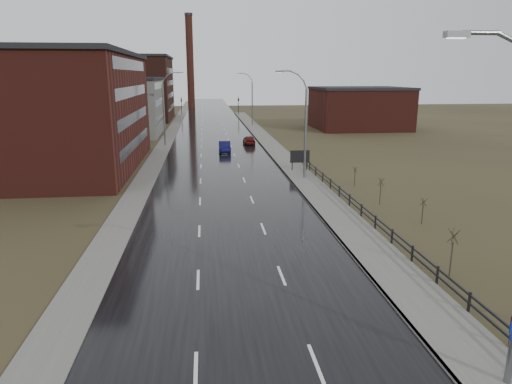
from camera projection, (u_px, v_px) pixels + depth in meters
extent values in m
cube|color=black|center=(216.00, 147.00, 71.24)|extent=(14.00, 300.00, 0.06)
cube|color=#595651|center=(304.00, 180.00, 48.09)|extent=(3.20, 180.00, 0.18)
cube|color=slate|center=(290.00, 181.00, 47.92)|extent=(0.16, 180.00, 0.18)
cube|color=#595651|center=(163.00, 147.00, 70.34)|extent=(2.40, 260.00, 0.12)
cube|color=#471914|center=(37.00, 114.00, 52.92)|extent=(22.00, 28.00, 13.00)
cube|color=black|center=(30.00, 53.00, 51.25)|extent=(22.44, 28.56, 0.50)
cube|color=black|center=(136.00, 142.00, 54.98)|extent=(0.06, 22.40, 1.20)
cube|color=black|center=(134.00, 117.00, 54.23)|extent=(0.06, 22.40, 1.20)
cube|color=black|center=(133.00, 91.00, 53.49)|extent=(0.06, 22.40, 1.20)
cube|color=black|center=(131.00, 65.00, 52.74)|extent=(0.06, 22.40, 1.20)
cube|color=slate|center=(117.00, 107.00, 85.39)|extent=(16.00, 20.00, 10.00)
cube|color=black|center=(115.00, 79.00, 84.08)|extent=(16.32, 20.40, 0.50)
cube|color=black|center=(161.00, 118.00, 86.75)|extent=(0.06, 16.00, 1.20)
cube|color=black|center=(160.00, 102.00, 86.00)|extent=(0.06, 16.00, 1.20)
cube|color=black|center=(159.00, 85.00, 85.26)|extent=(0.06, 16.00, 1.20)
cube|color=#331611|center=(117.00, 89.00, 113.10)|extent=(26.00, 24.00, 15.00)
cube|color=black|center=(115.00, 57.00, 111.18)|extent=(26.52, 24.48, 0.50)
cube|color=black|center=(171.00, 107.00, 115.62)|extent=(0.06, 19.20, 1.20)
cube|color=black|center=(171.00, 95.00, 114.88)|extent=(0.06, 19.20, 1.20)
cube|color=black|center=(170.00, 83.00, 114.13)|extent=(0.06, 19.20, 1.20)
cube|color=black|center=(170.00, 70.00, 113.39)|extent=(0.06, 19.20, 1.20)
cube|color=#471914|center=(359.00, 109.00, 94.71)|extent=(18.00, 16.00, 8.00)
cube|color=black|center=(360.00, 88.00, 93.65)|extent=(18.36, 16.32, 0.50)
cylinder|color=#331611|center=(190.00, 63.00, 153.51)|extent=(2.40, 2.40, 30.00)
cylinder|color=black|center=(188.00, 14.00, 149.71)|extent=(2.70, 2.70, 0.80)
cylinder|color=slate|center=(512.00, 40.00, 13.26)|extent=(1.12, 0.14, 0.57)
cylinder|color=slate|center=(481.00, 33.00, 13.11)|extent=(1.15, 0.14, 0.14)
cube|color=slate|center=(457.00, 34.00, 13.04)|extent=(0.70, 0.28, 0.18)
cube|color=silver|center=(456.00, 38.00, 13.07)|extent=(0.50, 0.20, 0.04)
cylinder|color=slate|center=(305.00, 135.00, 47.91)|extent=(0.24, 0.24, 9.50)
cylinder|color=slate|center=(305.00, 85.00, 46.62)|extent=(0.51, 0.14, 0.98)
cylinder|color=slate|center=(301.00, 77.00, 46.39)|extent=(0.81, 0.14, 0.81)
cylinder|color=slate|center=(294.00, 73.00, 46.19)|extent=(0.98, 0.14, 0.51)
cylinder|color=slate|center=(286.00, 71.00, 46.06)|extent=(1.01, 0.14, 0.14)
cube|color=slate|center=(279.00, 71.00, 46.00)|extent=(0.70, 0.28, 0.18)
cube|color=silver|center=(279.00, 72.00, 46.02)|extent=(0.50, 0.20, 0.04)
cylinder|color=slate|center=(164.00, 115.00, 71.13)|extent=(0.24, 0.24, 9.50)
cylinder|color=slate|center=(163.00, 82.00, 69.87)|extent=(0.51, 0.14, 0.98)
cylinder|color=slate|center=(166.00, 77.00, 69.74)|extent=(0.81, 0.14, 0.81)
cylinder|color=slate|center=(171.00, 74.00, 69.70)|extent=(0.98, 0.14, 0.51)
cylinder|color=slate|center=(176.00, 72.00, 69.75)|extent=(1.01, 0.14, 0.14)
cube|color=slate|center=(181.00, 73.00, 69.83)|extent=(0.70, 0.28, 0.18)
cube|color=silver|center=(181.00, 73.00, 69.86)|extent=(0.50, 0.20, 0.04)
cylinder|color=slate|center=(252.00, 104.00, 99.90)|extent=(0.24, 0.24, 9.50)
cylinder|color=slate|center=(251.00, 80.00, 98.60)|extent=(0.51, 0.14, 0.98)
cylinder|color=slate|center=(249.00, 76.00, 98.37)|extent=(0.81, 0.14, 0.81)
cylinder|color=slate|center=(246.00, 74.00, 98.17)|extent=(0.98, 0.14, 0.51)
cylinder|color=slate|center=(242.00, 73.00, 98.04)|extent=(1.01, 0.14, 0.14)
cube|color=slate|center=(239.00, 73.00, 97.98)|extent=(0.70, 0.28, 0.18)
cube|color=silver|center=(239.00, 74.00, 98.01)|extent=(0.50, 0.20, 0.04)
cube|color=black|center=(511.00, 339.00, 18.32)|extent=(0.10, 0.10, 1.10)
cube|color=black|center=(469.00, 303.00, 21.20)|extent=(0.10, 0.10, 1.10)
cube|color=black|center=(437.00, 276.00, 24.09)|extent=(0.10, 0.10, 1.10)
cube|color=black|center=(412.00, 254.00, 26.98)|extent=(0.10, 0.10, 1.10)
cube|color=black|center=(392.00, 237.00, 29.87)|extent=(0.10, 0.10, 1.10)
cube|color=black|center=(375.00, 223.00, 32.76)|extent=(0.10, 0.10, 1.10)
cube|color=black|center=(361.00, 211.00, 35.64)|extent=(0.10, 0.10, 1.10)
cube|color=black|center=(350.00, 201.00, 38.53)|extent=(0.10, 0.10, 1.10)
cube|color=black|center=(339.00, 192.00, 41.42)|extent=(0.10, 0.10, 1.10)
cube|color=black|center=(330.00, 184.00, 44.31)|extent=(0.10, 0.10, 1.10)
cube|color=black|center=(323.00, 178.00, 47.19)|extent=(0.10, 0.10, 1.10)
cube|color=black|center=(316.00, 172.00, 50.08)|extent=(0.10, 0.10, 1.10)
cube|color=black|center=(310.00, 166.00, 52.97)|extent=(0.10, 0.10, 1.10)
cube|color=black|center=(304.00, 162.00, 55.86)|extent=(0.10, 0.10, 1.10)
cube|color=black|center=(378.00, 220.00, 32.17)|extent=(0.08, 53.00, 0.10)
cube|color=black|center=(378.00, 225.00, 32.27)|extent=(0.08, 53.00, 0.10)
cylinder|color=#382D23|center=(451.00, 259.00, 25.12)|extent=(0.08, 0.08, 2.02)
cylinder|color=#382D23|center=(455.00, 236.00, 24.80)|extent=(0.04, 0.68, 0.79)
cylinder|color=#382D23|center=(453.00, 236.00, 24.85)|extent=(0.64, 0.25, 0.80)
cylinder|color=#382D23|center=(453.00, 236.00, 24.82)|extent=(0.38, 0.57, 0.81)
cylinder|color=#382D23|center=(453.00, 237.00, 24.77)|extent=(0.38, 0.57, 0.81)
cylinder|color=#382D23|center=(454.00, 237.00, 24.75)|extent=(0.64, 0.25, 0.80)
cylinder|color=#382D23|center=(422.00, 214.00, 34.09)|extent=(0.08, 0.08, 1.46)
cylinder|color=#382D23|center=(424.00, 202.00, 33.85)|extent=(0.04, 0.50, 0.58)
cylinder|color=#382D23|center=(423.00, 202.00, 33.90)|extent=(0.47, 0.19, 0.59)
cylinder|color=#382D23|center=(423.00, 202.00, 33.87)|extent=(0.29, 0.42, 0.60)
cylinder|color=#382D23|center=(423.00, 202.00, 33.82)|extent=(0.29, 0.42, 0.60)
cylinder|color=#382D23|center=(424.00, 202.00, 33.80)|extent=(0.47, 0.19, 0.59)
cylinder|color=#382D23|center=(380.00, 195.00, 39.18)|extent=(0.08, 0.08, 1.75)
cylinder|color=#382D23|center=(382.00, 182.00, 38.90)|extent=(0.04, 0.59, 0.69)
cylinder|color=#382D23|center=(381.00, 182.00, 38.94)|extent=(0.56, 0.22, 0.70)
cylinder|color=#382D23|center=(381.00, 182.00, 38.92)|extent=(0.34, 0.50, 0.71)
cylinder|color=#382D23|center=(381.00, 182.00, 38.86)|extent=(0.34, 0.50, 0.71)
cylinder|color=#382D23|center=(382.00, 182.00, 38.85)|extent=(0.56, 0.22, 0.70)
cylinder|color=#382D23|center=(355.00, 179.00, 45.75)|extent=(0.08, 0.08, 1.46)
cylinder|color=#382D23|center=(356.00, 170.00, 45.52)|extent=(0.04, 0.50, 0.58)
cylinder|color=#382D23|center=(355.00, 170.00, 45.56)|extent=(0.47, 0.19, 0.59)
cylinder|color=#382D23|center=(355.00, 170.00, 45.53)|extent=(0.29, 0.42, 0.60)
cylinder|color=#382D23|center=(355.00, 170.00, 45.48)|extent=(0.29, 0.42, 0.60)
cylinder|color=#382D23|center=(355.00, 170.00, 45.47)|extent=(0.47, 0.19, 0.59)
cube|color=black|center=(292.00, 164.00, 52.67)|extent=(0.10, 0.10, 1.80)
cube|color=black|center=(307.00, 164.00, 52.86)|extent=(0.10, 0.10, 1.80)
cube|color=silver|center=(300.00, 156.00, 52.50)|extent=(2.17, 0.08, 1.33)
cube|color=black|center=(300.00, 156.00, 52.45)|extent=(2.27, 0.04, 1.43)
cylinder|color=black|center=(181.00, 106.00, 127.49)|extent=(0.16, 0.16, 5.20)
imported|color=black|center=(181.00, 98.00, 126.96)|extent=(0.58, 2.73, 1.10)
sphere|color=#FF190C|center=(181.00, 97.00, 126.74)|extent=(0.18, 0.18, 0.18)
cylinder|color=black|center=(238.00, 105.00, 129.22)|extent=(0.16, 0.16, 5.20)
imported|color=black|center=(238.00, 98.00, 128.69)|extent=(0.58, 2.73, 1.10)
sphere|color=#FF190C|center=(238.00, 96.00, 128.47)|extent=(0.18, 0.18, 0.18)
imported|color=#0C0C3C|center=(225.00, 147.00, 65.65)|extent=(1.73, 4.77, 1.57)
imported|color=#57100E|center=(249.00, 140.00, 73.15)|extent=(1.79, 4.29, 1.45)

